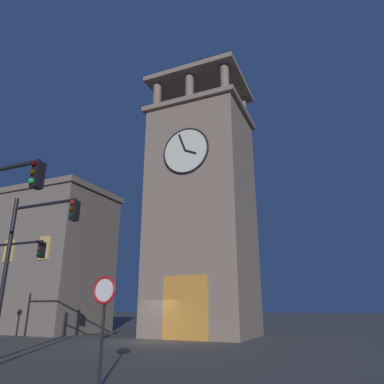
{
  "coord_description": "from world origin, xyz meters",
  "views": [
    {
      "loc": [
        -11.78,
        20.14,
        2.07
      ],
      "look_at": [
        -0.96,
        -4.54,
        10.9
      ],
      "focal_mm": 32.63,
      "sensor_mm": 36.0,
      "label": 1
    }
  ],
  "objects_px": {
    "clocktower": "(202,211)",
    "traffic_signal_far": "(27,250)",
    "adjacent_wing_building": "(11,262)",
    "no_horn_sign": "(104,299)"
  },
  "relations": [
    {
      "from": "clocktower",
      "to": "traffic_signal_far",
      "type": "bearing_deg",
      "value": 85.87
    },
    {
      "from": "adjacent_wing_building",
      "to": "no_horn_sign",
      "type": "distance_m",
      "value": 27.24
    },
    {
      "from": "traffic_signal_far",
      "to": "no_horn_sign",
      "type": "distance_m",
      "value": 5.17
    },
    {
      "from": "clocktower",
      "to": "traffic_signal_far",
      "type": "height_order",
      "value": "clocktower"
    },
    {
      "from": "adjacent_wing_building",
      "to": "traffic_signal_far",
      "type": "distance_m",
      "value": 22.55
    },
    {
      "from": "adjacent_wing_building",
      "to": "clocktower",
      "type": "bearing_deg",
      "value": -176.1
    },
    {
      "from": "traffic_signal_far",
      "to": "no_horn_sign",
      "type": "bearing_deg",
      "value": 165.22
    },
    {
      "from": "clocktower",
      "to": "no_horn_sign",
      "type": "xyz_separation_m",
      "value": [
        -3.59,
        16.31,
        -6.96
      ]
    },
    {
      "from": "adjacent_wing_building",
      "to": "no_horn_sign",
      "type": "relative_size",
      "value": 6.74
    },
    {
      "from": "adjacent_wing_building",
      "to": "traffic_signal_far",
      "type": "xyz_separation_m",
      "value": [
        -17.74,
        13.8,
        -1.91
      ]
    }
  ]
}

